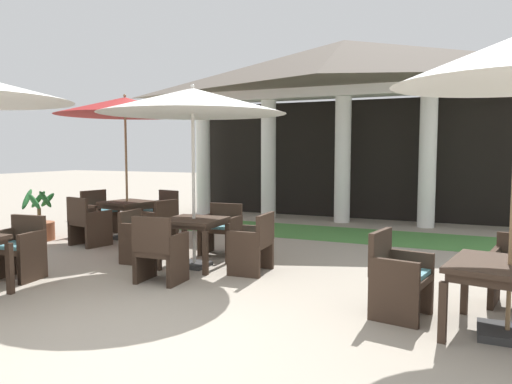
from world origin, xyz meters
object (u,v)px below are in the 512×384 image
Objects in this scene: patio_chair_far_back_north at (19,249)px; potted_palm_left_edge at (40,226)px; patio_chair_near_foreground_south at (159,252)px; patio_chair_mid_left_south at (88,223)px; patio_chair_mid_left_north at (161,213)px; patio_umbrella_near_foreground at (193,102)px; patio_chair_mid_left_west at (99,214)px; patio_chair_mid_left_east at (159,222)px; patio_chair_mid_right_west at (398,278)px; patio_table_mid_left at (127,207)px; patio_chair_near_foreground_east at (253,244)px; patio_chair_near_foreground_west at (141,237)px; patio_chair_near_foreground_north at (221,230)px; patio_table_mid_right at (510,274)px; patio_table_near_foreground at (194,226)px; patio_umbrella_mid_left at (125,107)px.

potted_palm_left_edge is (-2.12, 2.24, -0.13)m from patio_chair_far_back_north.
patio_chair_near_foreground_south is 1.00× the size of patio_chair_mid_left_south.
patio_chair_mid_left_north is 0.98× the size of patio_chair_mid_left_south.
patio_chair_mid_left_west is at bearing 153.22° from patio_umbrella_near_foreground.
patio_chair_mid_left_east is 0.93× the size of patio_chair_mid_right_west.
patio_chair_mid_left_north reaches higher than patio_chair_mid_left_east.
patio_table_mid_left is 1.13× the size of patio_chair_mid_left_north.
patio_table_mid_left is at bearing 64.04° from patio_chair_near_foreground_east.
patio_chair_near_foreground_west is 1.36m from patio_chair_near_foreground_north.
patio_chair_near_foreground_east is 2.86m from patio_chair_mid_left_east.
patio_table_mid_right is 1.39× the size of patio_chair_far_back_north.
patio_table_near_foreground is 3.52m from patio_umbrella_mid_left.
patio_chair_mid_left_north is at bearing -89.30° from patio_chair_far_back_north.
patio_chair_mid_left_west reaches higher than patio_chair_near_foreground_south.
patio_chair_mid_left_west is 0.89× the size of potted_palm_left_edge.
patio_chair_mid_left_east is at bearing 60.57° from patio_chair_near_foreground_east.
patio_table_mid_right is at bearing -6.37° from patio_chair_near_foreground_south.
patio_chair_mid_left_south reaches higher than patio_chair_near_foreground_east.
potted_palm_left_edge is at bearing 79.99° from patio_chair_near_foreground_east.
patio_chair_mid_left_west is at bearing 153.22° from patio_table_near_foreground.
patio_chair_mid_left_east is (-1.59, 1.32, -0.23)m from patio_table_near_foreground.
patio_umbrella_mid_left reaches higher than patio_chair_mid_left_north.
patio_table_mid_right is (3.21, -1.26, 0.20)m from patio_chair_near_foreground_east.
patio_chair_near_foreground_east is at bearing 2.97° from patio_umbrella_near_foreground.
patio_table_mid_right is (6.66, -2.72, -0.03)m from patio_table_mid_left.
patio_chair_near_foreground_west is (-0.96, -0.05, -0.24)m from patio_table_near_foreground.
patio_chair_mid_right_west reaches higher than patio_table_mid_left.
potted_palm_left_edge is at bearing -149.94° from patio_umbrella_mid_left.
patio_chair_near_foreground_north is 0.71× the size of patio_table_mid_right.
patio_umbrella_near_foreground is 2.28m from patio_chair_near_foreground_south.
patio_chair_near_foreground_north is 1.36m from patio_chair_near_foreground_east.
patio_table_mid_right is (5.77, -2.54, 0.21)m from patio_chair_mid_left_east.
patio_chair_far_back_north is (-6.01, -0.37, -0.20)m from patio_table_mid_right.
patio_chair_mid_left_east reaches higher than patio_chair_near_foreground_west.
patio_chair_mid_left_west is (-1.78, 0.38, 0.03)m from patio_chair_mid_left_east.
patio_table_mid_left reaches higher than patio_table_mid_right.
patio_table_near_foreground is 3.31m from patio_chair_mid_right_west.
patio_chair_near_foreground_north is at bearing 19.44° from patio_chair_mid_left_south.
patio_table_mid_right is at bearing 90.00° from patio_chair_mid_right_west.
patio_umbrella_mid_left reaches higher than patio_chair_near_foreground_north.
patio_table_mid_right is at bearing -16.19° from patio_table_near_foreground.
patio_umbrella_mid_left is (-3.44, 1.46, 2.20)m from patio_chair_near_foreground_east.
patio_table_mid_left is at bearing 30.06° from potted_palm_left_edge.
patio_chair_mid_left_east reaches higher than patio_table_mid_right.
patio_chair_mid_left_west is 1.01× the size of patio_chair_mid_right_west.
patio_chair_mid_left_north is 0.75× the size of patio_table_mid_right.
patio_chair_near_foreground_west is 2.98m from patio_chair_mid_left_west.
patio_chair_near_foreground_south is 3.55m from patio_table_mid_left.
patio_table_mid_left is 0.94m from patio_chair_mid_left_west.
patio_chair_near_foreground_south is 0.90× the size of patio_table_mid_left.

